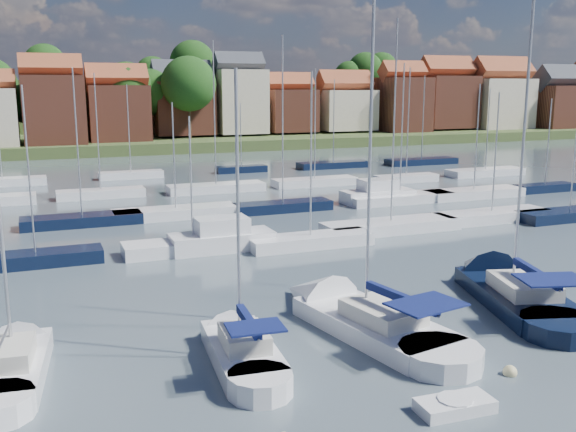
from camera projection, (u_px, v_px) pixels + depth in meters
name	position (u px, v px, depth m)	size (l,w,h in m)	color
ground	(219.00, 198.00, 63.70)	(260.00, 260.00, 0.00)	#405158
sailboat_left	(238.00, 346.00, 26.58)	(3.19, 9.33, 12.57)	white
sailboat_centre	(350.00, 315.00, 30.16)	(5.76, 13.27, 17.40)	white
sailboat_navy	(502.00, 287.00, 34.37)	(7.10, 13.78, 18.37)	black
sailboat_far	(15.00, 361.00, 25.21)	(3.54, 9.55, 12.47)	white
tender	(455.00, 406.00, 21.91)	(2.70, 1.35, 0.57)	white
buoy_c	(428.00, 371.00, 25.09)	(0.45, 0.45, 0.45)	#D85914
buoy_d	(510.00, 375.00, 24.75)	(0.55, 0.55, 0.55)	beige
buoy_e	(437.00, 300.00, 33.42)	(0.50, 0.50, 0.50)	#D85914
marina_field	(252.00, 200.00, 59.88)	(79.62, 41.41, 15.93)	white
far_shore_town	(120.00, 114.00, 148.01)	(212.46, 90.00, 22.27)	#44552A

